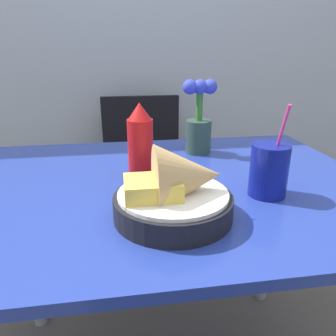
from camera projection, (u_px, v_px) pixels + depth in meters
wall_window at (136, 5)px, 1.68m from camera, size 7.00×0.06×2.60m
dining_table at (168, 218)px, 0.91m from camera, size 1.10×0.82×0.76m
chair_far_window at (143, 166)px, 1.70m from camera, size 0.40×0.40×0.86m
food_basket at (178, 192)px, 0.67m from camera, size 0.25×0.25×0.16m
ketchup_bottle at (140, 143)px, 0.86m from camera, size 0.07×0.07×0.20m
drink_cup at (269, 172)px, 0.77m from camera, size 0.09×0.09×0.22m
flower_vase at (199, 122)px, 1.08m from camera, size 0.11×0.08×0.24m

